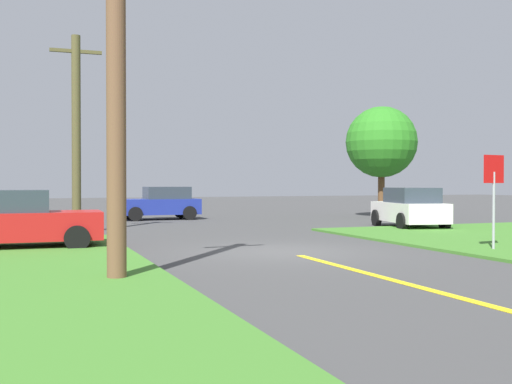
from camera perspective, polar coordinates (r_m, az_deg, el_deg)
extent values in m
plane|color=#404040|center=(15.89, 2.65, -5.67)|extent=(120.00, 120.00, 0.00)
cylinder|color=#9EA0A8|center=(16.86, 21.68, -1.78)|extent=(0.07, 0.07, 2.10)
cube|color=red|center=(16.85, 21.70, 2.05)|extent=(0.73, 0.14, 0.73)
cube|color=red|center=(17.49, -21.67, -3.03)|extent=(4.42, 1.85, 0.76)
cube|color=#2D3842|center=(17.48, -23.03, -0.81)|extent=(2.45, 1.58, 0.60)
cylinder|color=black|center=(18.35, -16.91, -3.76)|extent=(0.69, 0.24, 0.68)
cylinder|color=black|center=(16.68, -16.67, -4.23)|extent=(0.69, 0.24, 0.68)
cube|color=white|center=(24.89, 14.35, -1.85)|extent=(2.48, 4.13, 0.76)
cube|color=#2D3842|center=(24.64, 14.61, -0.30)|extent=(1.94, 2.38, 0.60)
cylinder|color=black|center=(25.78, 11.39, -2.42)|extent=(0.35, 0.71, 0.68)
cylinder|color=black|center=(26.46, 14.89, -2.34)|extent=(0.35, 0.71, 0.68)
cylinder|color=black|center=(23.36, 13.74, -2.76)|extent=(0.35, 0.71, 0.68)
cylinder|color=black|center=(24.11, 17.52, -2.67)|extent=(0.35, 0.71, 0.68)
cube|color=navy|center=(29.95, -9.22, -1.38)|extent=(3.92, 1.77, 0.76)
cube|color=#2D3842|center=(30.02, -8.49, -0.07)|extent=(2.16, 1.54, 0.60)
cylinder|color=black|center=(28.88, -11.41, -2.06)|extent=(0.68, 0.23, 0.68)
cylinder|color=black|center=(30.53, -12.00, -1.91)|extent=(0.68, 0.23, 0.68)
cylinder|color=black|center=(29.48, -6.35, -1.99)|extent=(0.68, 0.23, 0.68)
cylinder|color=black|center=(31.10, -7.18, -1.85)|extent=(0.68, 0.23, 0.68)
cylinder|color=brown|center=(11.45, -13.18, 11.33)|extent=(0.36, 0.36, 7.79)
cylinder|color=brown|center=(22.51, -16.74, 5.26)|extent=(0.32, 0.32, 7.09)
cube|color=brown|center=(22.93, -16.77, 12.70)|extent=(1.80, 0.19, 0.12)
cylinder|color=brown|center=(32.13, 11.84, -0.18)|extent=(0.35, 0.35, 2.47)
sphere|color=#2A791E|center=(32.20, 11.85, 4.68)|extent=(3.73, 3.73, 3.73)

